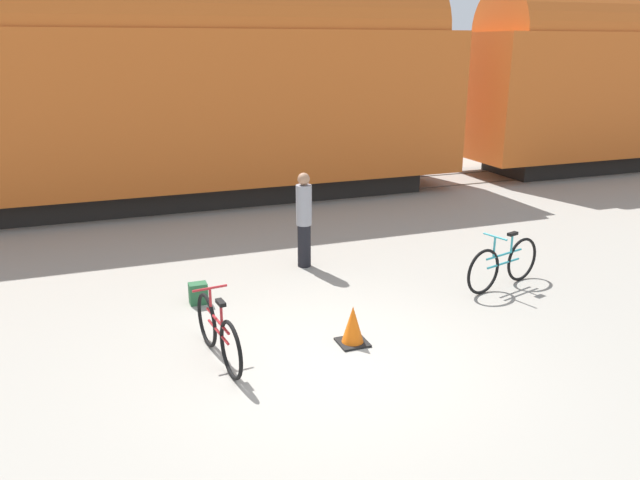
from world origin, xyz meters
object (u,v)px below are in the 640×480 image
object	(u,v)px
bicycle_teal	(503,264)
backpack	(198,293)
freight_train	(198,84)
traffic_cone	(353,326)
person_in_grey	(304,219)
bicycle_maroon	(218,333)

from	to	relation	value
bicycle_teal	backpack	size ratio (longest dim) A/B	5.07
freight_train	bicycle_teal	distance (m)	8.95
backpack	traffic_cone	xyz separation A→B (m)	(1.73, -2.11, 0.08)
freight_train	backpack	bearing A→B (deg)	-101.07
person_in_grey	traffic_cone	bearing A→B (deg)	91.32
backpack	traffic_cone	size ratio (longest dim) A/B	0.62
freight_train	bicycle_teal	world-z (taller)	freight_train
bicycle_maroon	person_in_grey	size ratio (longest dim) A/B	0.97
bicycle_teal	bicycle_maroon	size ratio (longest dim) A/B	1.01
bicycle_teal	bicycle_maroon	bearing A→B (deg)	-170.02
traffic_cone	backpack	bearing A→B (deg)	129.41
freight_train	backpack	world-z (taller)	freight_train
person_in_grey	traffic_cone	xyz separation A→B (m)	(-0.40, -3.17, -0.64)
bicycle_maroon	person_in_grey	bearing A→B (deg)	53.85
freight_train	traffic_cone	size ratio (longest dim) A/B	79.43
freight_train	person_in_grey	world-z (taller)	freight_train
bicycle_teal	person_in_grey	distance (m)	3.54
backpack	person_in_grey	bearing A→B (deg)	26.51
backpack	freight_train	bearing A→B (deg)	78.93
freight_train	bicycle_maroon	distance (m)	9.14
freight_train	backpack	distance (m)	7.39
bicycle_teal	backpack	world-z (taller)	bicycle_teal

